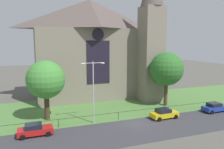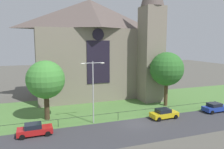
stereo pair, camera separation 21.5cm
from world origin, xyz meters
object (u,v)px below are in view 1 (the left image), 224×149
at_px(tree_left_near, 46,80).
at_px(parked_car_red, 35,130).
at_px(tree_right_near, 167,69).
at_px(parked_car_yellow, 164,113).
at_px(church_building, 94,48).
at_px(parked_car_blue, 215,107).
at_px(streetlamp_near, 93,85).

height_order(tree_left_near, parked_car_red, tree_left_near).
bearing_deg(tree_right_near, tree_left_near, -179.23).
xyz_separation_m(tree_right_near, tree_left_near, (-20.74, -0.28, -0.68)).
distance_m(tree_right_near, parked_car_yellow, 9.28).
distance_m(church_building, parked_car_blue, 25.36).
bearing_deg(church_building, tree_right_near, -49.08).
bearing_deg(parked_car_red, tree_right_near, 13.81).
distance_m(tree_left_near, parked_car_blue, 27.43).
relative_size(tree_left_near, streetlamp_near, 1.00).
height_order(tree_left_near, parked_car_blue, tree_left_near).
xyz_separation_m(tree_right_near, streetlamp_near, (-14.63, -4.12, -1.12)).
xyz_separation_m(tree_left_near, parked_car_yellow, (16.62, -5.57, -5.23)).
xyz_separation_m(streetlamp_near, parked_car_blue, (20.21, -1.83, -4.80)).
distance_m(church_building, tree_right_near, 15.77).
distance_m(parked_car_red, parked_car_blue, 28.18).
distance_m(church_building, parked_car_yellow, 20.74).
distance_m(church_building, parked_car_red, 23.43).
height_order(tree_right_near, parked_car_blue, tree_right_near).
bearing_deg(tree_right_near, church_building, 130.92).
relative_size(church_building, streetlamp_near, 2.96).
height_order(parked_car_red, parked_car_yellow, same).
xyz_separation_m(church_building, tree_left_near, (-10.69, -11.88, -4.29)).
height_order(tree_left_near, streetlamp_near, tree_left_near).
bearing_deg(parked_car_blue, tree_left_near, 166.85).
distance_m(parked_car_yellow, parked_car_blue, 9.70).
relative_size(tree_left_near, parked_car_red, 2.10).
relative_size(streetlamp_near, parked_car_yellow, 2.06).
bearing_deg(streetlamp_near, church_building, 73.75).
distance_m(church_building, tree_left_near, 16.54).
xyz_separation_m(streetlamp_near, parked_car_yellow, (10.51, -1.73, -4.80)).
xyz_separation_m(church_building, tree_right_near, (10.05, -11.60, -3.61)).
relative_size(tree_right_near, parked_car_red, 2.30).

